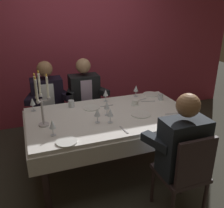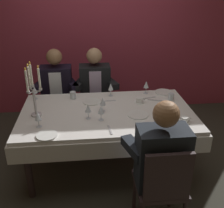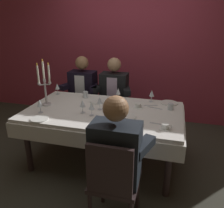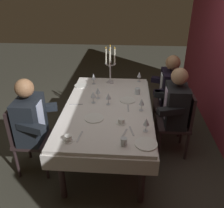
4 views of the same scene
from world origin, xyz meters
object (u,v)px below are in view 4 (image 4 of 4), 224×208
Objects in this scene: wine_glass_0 at (146,122)px; dinner_plate_3 at (81,86)px; candelabra at (110,66)px; seated_diner_2 at (30,119)px; wine_glass_1 at (98,91)px; water_tumbler_1 at (137,91)px; dinner_plate_1 at (146,144)px; wine_glass_3 at (108,96)px; dining_table at (108,114)px; wine_glass_2 at (94,77)px; wine_glass_5 at (93,95)px; coffee_cup_1 at (121,121)px; seated_diner_0 at (170,88)px; wine_glass_4 at (139,75)px; coffee_cup_0 at (68,138)px; water_tumbler_0 at (124,142)px; wine_glass_6 at (142,102)px; seated_diner_1 at (176,105)px; dinner_plate_0 at (94,118)px; dinner_plate_2 at (128,100)px.

dinner_plate_3 is at bearing -141.17° from wine_glass_0.
seated_diner_2 is (1.15, -0.86, -0.27)m from candelabra.
wine_glass_1 is 1.87× the size of water_tumbler_1.
dinner_plate_1 is 1.38× the size of wine_glass_3.
wine_glass_2 reaches higher than dining_table.
wine_glass_1 is 1.00× the size of wine_glass_5.
wine_glass_2 is 1.24× the size of coffee_cup_1.
seated_diner_0 is at bearing 162.72° from dinner_plate_1.
water_tumbler_1 is (-0.34, 0.38, -0.07)m from wine_glass_3.
wine_glass_4 reaches higher than coffee_cup_0.
candelabra reaches higher than water_tumbler_0.
wine_glass_1 reaches higher than dinner_plate_1.
candelabra is 0.53m from dinner_plate_3.
wine_glass_6 reaches higher than dining_table.
seated_diner_2 is at bearing -77.15° from wine_glass_6.
wine_glass_4 and wine_glass_6 have the same top height.
dinner_plate_3 is at bearing -110.73° from seated_diner_1.
water_tumbler_0 is 0.92× the size of water_tumbler_1.
dinner_plate_0 is at bearing 2.04° from wine_glass_1.
wine_glass_3 is at bearing -56.70° from seated_diner_0.
dinner_plate_0 is 1.37× the size of wine_glass_2.
dinner_plate_3 is 0.73m from wine_glass_3.
seated_diner_0 is at bearing 125.18° from dining_table.
water_tumbler_1 reaches higher than water_tumbler_0.
seated_diner_1 is at bearing 153.38° from dinner_plate_1.
dinner_plate_2 is at bearing -53.79° from seated_diner_0.
candelabra is 1.46m from seated_diner_2.
water_tumbler_1 is (0.31, 0.67, -0.07)m from wine_glass_2.
wine_glass_3 is (-0.05, 0.01, 0.23)m from dining_table.
dinner_plate_3 is 1.34m from seated_diner_0.
seated_diner_2 reaches higher than dining_table.
dinner_plate_2 is 0.56m from coffee_cup_1.
wine_glass_6 is at bearing 75.51° from wine_glass_5.
coffee_cup_1 is (-0.14, -0.27, -0.09)m from wine_glass_0.
dinner_plate_0 is at bearing -142.68° from water_tumbler_0.
wine_glass_2 is (-0.10, 0.18, 0.11)m from dinner_plate_3.
candelabra is at bearing -126.27° from seated_diner_1.
dinner_plate_0 is (0.32, -0.13, 0.13)m from dining_table.
coffee_cup_0 is 1.85m from seated_diner_0.
seated_diner_0 is (0.14, 0.91, -0.27)m from candelabra.
wine_glass_3 reaches higher than dinner_plate_2.
dining_table is 1.56× the size of seated_diner_2.
dining_table is at bearing 1.91° from candelabra.
water_tumbler_1 is 0.07× the size of seated_diner_0.
wine_glass_3 and wine_glass_4 have the same top height.
wine_glass_5 is at bearing -19.56° from wine_glass_1.
coffee_cup_1 is (0.61, 0.34, -0.09)m from wine_glass_1.
dinner_plate_1 is at bearing 28.57° from wine_glass_3.
wine_glass_4 is at bearing -179.77° from wine_glass_6.
wine_glass_1 is at bearing -116.80° from wine_glass_6.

